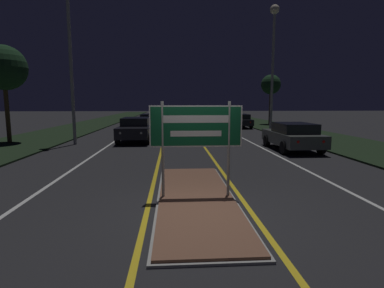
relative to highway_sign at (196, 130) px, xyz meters
name	(u,v)px	position (x,y,z in m)	size (l,w,h in m)	color
ground_plane	(199,211)	(0.00, -0.84, -1.74)	(160.00, 160.00, 0.00)	#232326
median_island	(196,198)	(0.00, 0.00, -1.70)	(1.93, 6.25, 0.10)	#999993
verge_left	(69,130)	(-9.50, 19.16, -1.70)	(5.00, 100.00, 0.08)	black
verge_right	(284,129)	(9.50, 19.16, -1.70)	(5.00, 100.00, 0.08)	black
centre_line_yellow_left	(167,126)	(-1.15, 24.16, -1.74)	(0.12, 70.00, 0.01)	gold
centre_line_yellow_right	(189,126)	(1.15, 24.16, -1.74)	(0.12, 70.00, 0.01)	gold
lane_line_white_left	(138,126)	(-4.20, 24.16, -1.74)	(0.12, 70.00, 0.01)	silver
lane_line_white_right	(218,125)	(4.20, 24.16, -1.74)	(0.12, 70.00, 0.01)	silver
edge_line_white_left	(108,126)	(-7.20, 24.16, -1.74)	(0.10, 70.00, 0.01)	silver
edge_line_white_right	(246,125)	(7.20, 24.16, -1.74)	(0.10, 70.00, 0.01)	silver
highway_sign	(196,130)	(0.00, 0.00, 0.00)	(2.25, 0.07, 2.34)	#9E9E99
streetlight_left_near	(69,22)	(-6.22, 10.36, 5.05)	(0.47, 0.47, 11.37)	#9E9E99
streetlight_right_near	(273,45)	(6.38, 13.61, 4.58)	(0.63, 0.63, 8.95)	#9E9E99
car_receding_0	(293,136)	(5.51, 7.51, -1.01)	(2.01, 4.25, 1.39)	#4C514C
car_receding_1	(239,120)	(5.86, 21.40, -1.04)	(1.89, 4.65, 1.32)	black
car_receding_2	(197,117)	(2.37, 29.36, -1.05)	(1.97, 4.85, 1.28)	silver
car_approaching_0	(136,129)	(-2.86, 11.56, -0.95)	(1.97, 4.58, 1.47)	black
car_approaching_1	(149,121)	(-2.78, 21.33, -1.03)	(1.85, 4.85, 1.33)	black
roadside_palm_left	(4,68)	(-10.12, 10.84, 2.59)	(2.54, 2.54, 5.56)	#4C3823
roadside_palm_right	(271,85)	(10.00, 24.83, 2.54)	(2.09, 2.09, 5.30)	#4C3823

